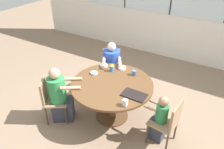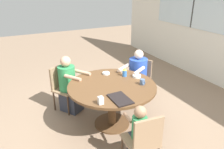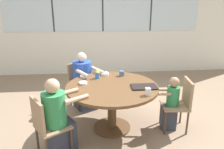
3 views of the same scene
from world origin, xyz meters
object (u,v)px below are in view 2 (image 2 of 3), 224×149
milk_carton_small (101,100)px  bowl_fruit (106,73)px  chair_for_woman_green_shirt (140,76)px  sippy_cup (125,72)px  chair_for_man_blue_shirt (62,84)px  person_toddler (138,137)px  chair_for_toddler (144,139)px  bowl_white_shallow (137,76)px  person_woman_green_shirt (137,80)px  coffee_mug (142,82)px  person_man_blue_shirt (69,87)px  bowl_cereal (122,70)px

milk_carton_small → bowl_fruit: milk_carton_small is taller
chair_for_woman_green_shirt → sippy_cup: 0.74m
chair_for_man_blue_shirt → person_toddler: 1.90m
chair_for_woman_green_shirt → chair_for_toddler: same height
sippy_cup → bowl_fruit: size_ratio=1.20×
person_toddler → bowl_white_shallow: bearing=64.4°
milk_carton_small → person_woman_green_shirt: bearing=128.3°
chair_for_woman_green_shirt → bowl_fruit: chair_for_woman_green_shirt is taller
milk_carton_small → coffee_mug: bearing=106.9°
person_man_blue_shirt → bowl_white_shallow: size_ratio=7.40×
milk_carton_small → bowl_cereal: 1.22m
chair_for_toddler → person_woman_green_shirt: bearing=65.7°
sippy_cup → person_toddler: bearing=-21.1°
chair_for_woman_green_shirt → chair_for_toddler: bearing=116.7°
bowl_cereal → bowl_fruit: (-0.01, -0.33, -0.00)m
bowl_white_shallow → person_toddler: bearing=-31.0°
bowl_white_shallow → bowl_fruit: (-0.36, -0.41, -0.00)m
person_man_blue_shirt → person_toddler: 1.74m
bowl_fruit → milk_carton_small: bearing=-29.1°
milk_carton_small → bowl_white_shallow: 1.07m
bowl_fruit → sippy_cup: bearing=47.5°
person_toddler → bowl_white_shallow: (-1.01, 0.61, 0.35)m
chair_for_woman_green_shirt → person_man_blue_shirt: (-0.21, -1.43, -0.02)m
milk_carton_small → bowl_fruit: 1.04m
bowl_cereal → chair_for_man_blue_shirt: bearing=-114.6°
chair_for_man_blue_shirt → bowl_fruit: (0.46, 0.70, 0.27)m
person_woman_green_shirt → bowl_fruit: bearing=61.1°
chair_for_toddler → person_toddler: person_toddler is taller
chair_for_toddler → person_woman_green_shirt: person_woman_green_shirt is taller
chair_for_toddler → person_man_blue_shirt: (-1.84, -0.40, -0.02)m
chair_for_woman_green_shirt → person_toddler: 1.80m
bowl_cereal → coffee_mug: bearing=0.9°
milk_carton_small → sippy_cup: bearing=132.0°
person_man_blue_shirt → bowl_fruit: (0.32, 0.60, 0.28)m
chair_for_woman_green_shirt → person_woman_green_shirt: person_woman_green_shirt is taller
person_woman_green_shirt → bowl_white_shallow: size_ratio=7.54×
person_woman_green_shirt → bowl_fruit: size_ratio=8.50×
bowl_white_shallow → coffee_mug: bearing=-15.1°
chair_for_man_blue_shirt → milk_carton_small: size_ratio=7.95×
milk_carton_small → chair_for_man_blue_shirt: bearing=-172.0°
chair_for_man_blue_shirt → chair_for_toddler: size_ratio=1.00×
chair_for_woman_green_shirt → person_woman_green_shirt: (0.09, -0.15, -0.02)m
chair_for_woman_green_shirt → person_toddler: person_toddler is taller
milk_carton_small → bowl_cereal: milk_carton_small is taller
chair_for_toddler → coffee_mug: size_ratio=9.25×
chair_for_man_blue_shirt → bowl_cereal: chair_for_man_blue_shirt is taller
person_man_blue_shirt → sippy_cup: (0.55, 0.85, 0.35)m
chair_for_woman_green_shirt → bowl_white_shallow: bearing=108.1°
bowl_fruit → chair_for_toddler: bearing=-7.7°
coffee_mug → sippy_cup: bearing=-168.3°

